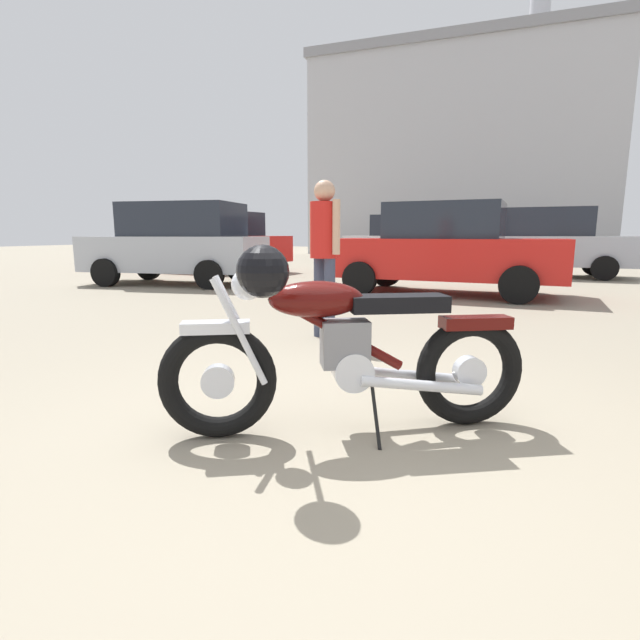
{
  "coord_description": "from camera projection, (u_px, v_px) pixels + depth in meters",
  "views": [
    {
      "loc": [
        0.47,
        -2.19,
        1.11
      ],
      "look_at": [
        -0.4,
        0.73,
        0.56
      ],
      "focal_mm": 26.92,
      "sensor_mm": 36.0,
      "label": 1
    }
  ],
  "objects": [
    {
      "name": "blue_hatchback_right",
      "position": [
        546.0,
        242.0,
        12.66
      ],
      "size": [
        4.03,
        2.08,
        1.78
      ],
      "rotation": [
        0.0,
        0.0,
        -0.09
      ],
      "color": "black",
      "rests_on": "ground_plane"
    },
    {
      "name": "vintage_motorcycle",
      "position": [
        339.0,
        348.0,
        2.64
      ],
      "size": [
        1.94,
        1.06,
        1.07
      ],
      "rotation": [
        0.0,
        0.0,
        3.56
      ],
      "color": "black",
      "rests_on": "ground_plane"
    },
    {
      "name": "industrial_building",
      "position": [
        461.0,
        161.0,
        29.78
      ],
      "size": [
        16.7,
        13.65,
        21.99
      ],
      "rotation": [
        0.0,
        0.0,
        -0.06
      ],
      "color": "#B2B2B7",
      "rests_on": "ground_plane"
    },
    {
      "name": "pale_sedan_back",
      "position": [
        178.0,
        243.0,
        10.65
      ],
      "size": [
        4.0,
        2.03,
        1.78
      ],
      "rotation": [
        0.0,
        0.0,
        3.21
      ],
      "color": "black",
      "rests_on": "ground_plane"
    },
    {
      "name": "red_hatchback_near",
      "position": [
        207.0,
        240.0,
        14.42
      ],
      "size": [
        4.93,
        2.57,
        1.74
      ],
      "rotation": [
        0.0,
        0.0,
        -0.17
      ],
      "color": "black",
      "rests_on": "ground_plane"
    },
    {
      "name": "ground_plane",
      "position": [
        355.0,
        460.0,
        2.39
      ],
      "size": [
        80.0,
        80.0,
        0.0
      ],
      "primitive_type": "plane",
      "color": "gray"
    },
    {
      "name": "dark_sedan_left",
      "position": [
        418.0,
        239.0,
        16.24
      ],
      "size": [
        4.83,
        2.28,
        1.74
      ],
      "rotation": [
        0.0,
        0.0,
        3.23
      ],
      "color": "black",
      "rests_on": "ground_plane"
    },
    {
      "name": "white_estate_far",
      "position": [
        444.0,
        249.0,
        8.9
      ],
      "size": [
        4.39,
        2.34,
        1.67
      ],
      "rotation": [
        0.0,
        0.0,
        3.01
      ],
      "color": "black",
      "rests_on": "ground_plane"
    },
    {
      "name": "bystander",
      "position": [
        324.0,
        243.0,
        5.04
      ],
      "size": [
        0.39,
        0.3,
        1.66
      ],
      "rotation": [
        0.0,
        0.0,
        0.97
      ],
      "color": "#383D51",
      "rests_on": "ground_plane"
    }
  ]
}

